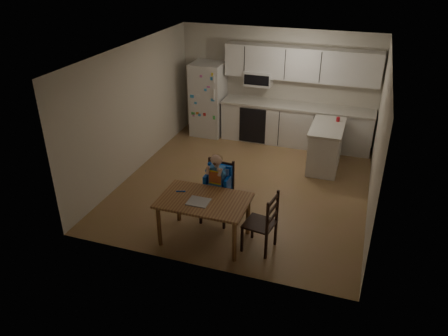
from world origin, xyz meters
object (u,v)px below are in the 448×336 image
Objects in this scene: red_cup at (338,119)px; chair_booster at (218,180)px; kitchen_island at (325,146)px; chair_side at (266,220)px; dining_table at (204,205)px; refrigerator at (208,99)px.

chair_booster is (-1.58, -2.80, -0.21)m from red_cup.
chair_side is (-0.48, -3.07, 0.09)m from kitchen_island.
dining_table is 1.40× the size of chair_side.
kitchen_island is at bearing -17.75° from refrigerator.
chair_booster is (0.00, 0.62, 0.10)m from dining_table.
chair_booster reaches higher than chair_side.
refrigerator is 3.09m from red_cup.
kitchen_island is 13.84× the size of red_cup.
refrigerator is 19.46× the size of red_cup.
chair_booster is at bearing 89.81° from dining_table.
red_cup is at bearing 62.91° from chair_booster.
refrigerator reaches higher than kitchen_island.
chair_booster is (-1.43, -2.49, 0.27)m from kitchen_island.
red_cup is (0.16, 0.32, 0.49)m from kitchen_island.
kitchen_island is 2.88m from chair_booster.
chair_side reaches higher than kitchen_island.
chair_booster is at bearing -119.46° from red_cup.
refrigerator is 1.41× the size of kitchen_island.
red_cup reaches higher than chair_side.
red_cup is at bearing -11.22° from refrigerator.
dining_table is at bearing -70.29° from refrigerator.
kitchen_island reaches higher than dining_table.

